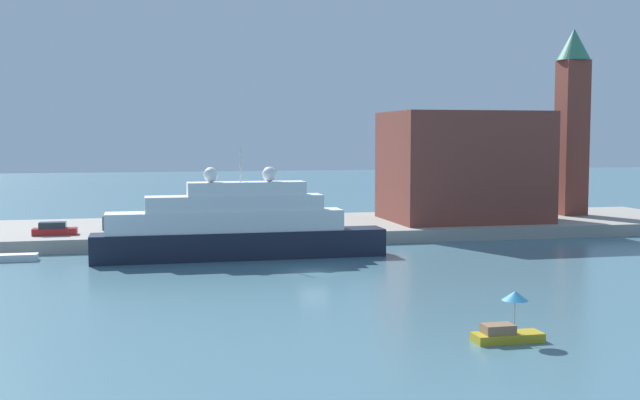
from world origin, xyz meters
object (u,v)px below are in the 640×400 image
at_px(person_figure, 104,223).
at_px(bell_tower, 572,114).
at_px(work_barge, 8,258).
at_px(mooring_bollard, 284,229).
at_px(large_yacht, 237,228).
at_px(harbor_building, 463,166).
at_px(small_motorboat, 508,326).
at_px(parked_car, 54,229).

bearing_deg(person_figure, bell_tower, 4.48).
relative_size(work_barge, mooring_bollard, 8.92).
relative_size(large_yacht, person_figure, 16.26).
height_order(large_yacht, work_barge, large_yacht).
relative_size(person_figure, mooring_bollard, 2.85).
height_order(harbor_building, mooring_bollard, harbor_building).
relative_size(harbor_building, mooring_bollard, 30.36).
xyz_separation_m(large_yacht, bell_tower, (46.58, 18.91, 11.65)).
bearing_deg(harbor_building, bell_tower, 10.07).
height_order(harbor_building, person_figure, harbor_building).
height_order(work_barge, mooring_bollard, mooring_bollard).
height_order(harbor_building, bell_tower, bell_tower).
relative_size(large_yacht, small_motorboat, 6.96).
bearing_deg(person_figure, small_motorboat, -63.36).
relative_size(work_barge, person_figure, 3.13).
bearing_deg(person_figure, work_barge, -126.83).
relative_size(harbor_building, parked_car, 4.07).
distance_m(work_barge, person_figure, 14.10).
height_order(bell_tower, mooring_bollard, bell_tower).
height_order(work_barge, parked_car, parked_car).
distance_m(large_yacht, work_barge, 21.76).
bearing_deg(parked_car, harbor_building, 5.38).
bearing_deg(mooring_bollard, parked_car, 173.03).
relative_size(small_motorboat, parked_car, 0.89).
bearing_deg(parked_car, mooring_bollard, -6.97).
xyz_separation_m(large_yacht, person_figure, (-13.00, 14.24, -0.81)).
distance_m(small_motorboat, bell_tower, 65.46).
height_order(harbor_building, parked_car, harbor_building).
distance_m(large_yacht, harbor_building, 34.42).
height_order(small_motorboat, parked_car, small_motorboat).
distance_m(parked_car, mooring_bollard, 24.31).
bearing_deg(work_barge, harbor_building, 14.10).
bearing_deg(parked_car, large_yacht, -32.53).
xyz_separation_m(small_motorboat, mooring_bollard, (-5.34, 43.14, 0.78)).
bearing_deg(large_yacht, bell_tower, 22.09).
distance_m(large_yacht, bell_tower, 51.61).
distance_m(small_motorboat, harbor_building, 54.38).
xyz_separation_m(work_barge, bell_tower, (67.96, 15.85, 14.34)).
relative_size(harbor_building, person_figure, 10.64).
xyz_separation_m(harbor_building, bell_tower, (16.52, 2.93, 6.57)).
distance_m(work_barge, mooring_bollard, 28.12).
bearing_deg(bell_tower, person_figure, -175.52).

